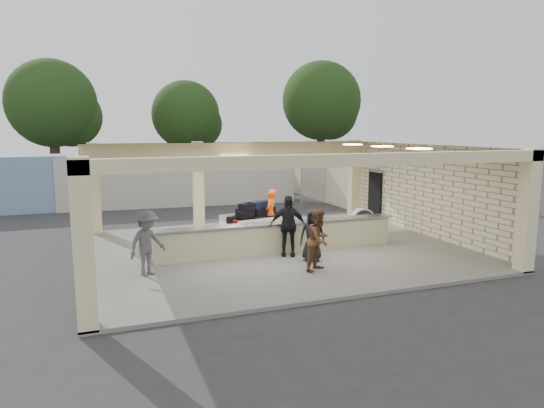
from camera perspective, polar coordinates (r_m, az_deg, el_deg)
name	(u,v)px	position (r m, az deg, el deg)	size (l,w,h in m)	color
ground	(273,251)	(16.33, 0.15, -5.58)	(120.00, 120.00, 0.00)	#2B2B2D
pavilion	(272,208)	(16.73, 0.03, -0.50)	(12.01, 10.00, 3.55)	slate
baggage_counter	(279,237)	(15.73, 0.79, -3.94)	(8.20, 0.58, 0.98)	#C3C091
luggage_cart	(256,218)	(17.52, -1.94, -1.71)	(2.59, 1.92, 1.36)	white
drum_fan	(362,220)	(18.63, 10.60, -1.90)	(0.94, 0.50, 1.01)	white
baggage_handler	(270,214)	(17.68, -0.19, -1.14)	(0.66, 0.36, 1.80)	#FF550D
passenger_a	(319,240)	(13.73, 5.53, -4.22)	(0.85, 0.37, 1.75)	brown
passenger_b	(288,226)	(15.22, 1.87, -2.56)	(1.13, 0.41, 1.92)	black
passenger_c	(147,243)	(13.63, -14.49, -4.46)	(1.16, 0.41, 1.80)	#515257
passenger_d	(312,235)	(14.70, 4.76, -3.67)	(0.77, 0.32, 1.58)	black
car_white_a	(330,179)	(32.52, 6.82, 2.90)	(2.37, 4.99, 1.43)	white
car_white_b	(353,180)	(33.19, 9.51, 2.82)	(1.50, 4.02, 1.27)	white
car_dark	(294,181)	(31.71, 2.60, 2.76)	(1.46, 4.14, 1.38)	black
container_white	(180,180)	(26.76, -10.77, 2.84)	(12.26, 2.45, 2.66)	#B9B8B4
fence	(395,181)	(29.15, 14.31, 2.67)	(12.06, 0.06, 2.03)	gray
tree_left	(57,107)	(39.04, -23.98, 10.36)	(6.60, 6.30, 9.00)	#382619
tree_mid	(189,118)	(41.71, -9.73, 9.99)	(6.00, 5.60, 8.00)	#382619
tree_right	(324,104)	(44.68, 6.10, 11.59)	(7.20, 7.00, 10.00)	#382619
adjacent_building	(364,171)	(29.12, 10.80, 3.86)	(6.00, 8.00, 3.20)	beige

